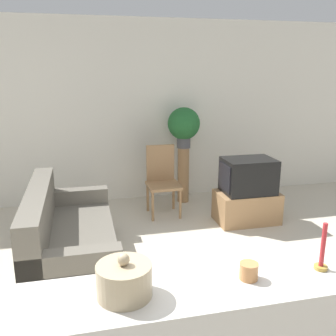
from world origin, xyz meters
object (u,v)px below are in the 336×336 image
(television, at_px, (248,176))
(decorative_bowl, at_px, (124,280))
(potted_plant, at_px, (184,125))
(couch, at_px, (68,242))
(wooden_chair, at_px, (162,178))

(television, xyz_separation_m, decorative_bowl, (-1.93, -2.78, 0.41))
(potted_plant, distance_m, decorative_bowl, 3.96)
(couch, height_order, wooden_chair, wooden_chair)
(television, bearing_deg, potted_plant, 122.51)
(wooden_chair, bearing_deg, potted_plant, 42.95)
(potted_plant, bearing_deg, couch, -134.79)
(potted_plant, bearing_deg, decorative_bowl, -109.52)
(couch, distance_m, decorative_bowl, 2.21)
(wooden_chair, relative_size, decorative_bowl, 3.71)
(couch, bearing_deg, wooden_chair, 45.91)
(television, distance_m, wooden_chair, 1.17)
(wooden_chair, bearing_deg, decorative_bowl, -105.20)
(couch, relative_size, television, 2.65)
(wooden_chair, relative_size, potted_plant, 1.60)
(wooden_chair, height_order, decorative_bowl, decorative_bowl)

